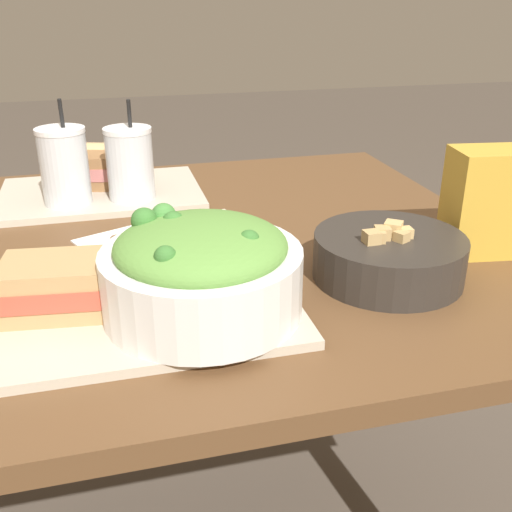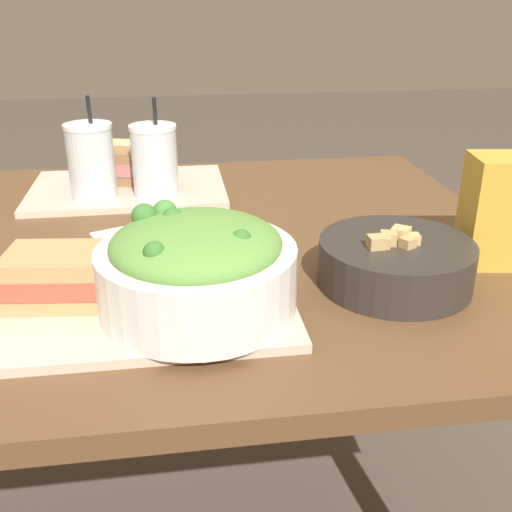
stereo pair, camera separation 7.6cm
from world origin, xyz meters
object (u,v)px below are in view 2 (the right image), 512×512
(baguette_far, at_px, (129,157))
(drink_cup_red, at_px, (155,162))
(salad_bowl, at_px, (197,266))
(chip_bag, at_px, (512,211))
(sandwich_near, at_px, (58,276))
(soup_bowl, at_px, (395,261))
(napkin_folded, at_px, (154,235))
(baguette_near, at_px, (179,244))
(drink_cup_dark, at_px, (92,163))
(sandwich_far, at_px, (134,165))

(baguette_far, relative_size, drink_cup_red, 0.86)
(salad_bowl, bearing_deg, chip_bag, 12.17)
(salad_bowl, relative_size, sandwich_near, 1.73)
(chip_bag, bearing_deg, soup_bowl, -157.78)
(sandwich_near, bearing_deg, napkin_folded, 70.47)
(baguette_near, distance_m, drink_cup_red, 0.34)
(sandwich_near, bearing_deg, chip_bag, 11.45)
(drink_cup_dark, xyz_separation_m, napkin_folded, (0.11, -0.18, -0.07))
(baguette_near, relative_size, sandwich_far, 1.20)
(drink_cup_red, height_order, chip_bag, drink_cup_red)
(soup_bowl, relative_size, baguette_near, 1.23)
(salad_bowl, bearing_deg, baguette_near, 99.14)
(drink_cup_dark, bearing_deg, drink_cup_red, -0.00)
(baguette_far, xyz_separation_m, drink_cup_red, (0.06, -0.15, 0.03))
(drink_cup_dark, height_order, napkin_folded, drink_cup_dark)
(baguette_near, xyz_separation_m, drink_cup_red, (-0.03, 0.33, 0.03))
(sandwich_near, xyz_separation_m, napkin_folded, (0.11, 0.22, -0.04))
(salad_bowl, height_order, napkin_folded, salad_bowl)
(sandwich_far, distance_m, baguette_far, 0.06)
(salad_bowl, xyz_separation_m, sandwich_far, (-0.10, 0.54, -0.02))
(salad_bowl, xyz_separation_m, napkin_folded, (-0.06, 0.27, -0.07))
(salad_bowl, distance_m, soup_bowl, 0.27)
(salad_bowl, bearing_deg, baguette_far, 100.30)
(soup_bowl, distance_m, drink_cup_dark, 0.59)
(salad_bowl, relative_size, baguette_far, 1.54)
(baguette_far, bearing_deg, sandwich_far, -151.58)
(baguette_near, relative_size, drink_cup_dark, 0.90)
(salad_bowl, height_order, drink_cup_dark, drink_cup_dark)
(sandwich_far, distance_m, chip_bag, 0.71)
(soup_bowl, bearing_deg, napkin_folded, 145.87)
(soup_bowl, distance_m, sandwich_far, 0.61)
(drink_cup_dark, distance_m, chip_bag, 0.71)
(baguette_near, bearing_deg, napkin_folded, -10.07)
(soup_bowl, height_order, sandwich_far, soup_bowl)
(drink_cup_red, relative_size, napkin_folded, 0.86)
(soup_bowl, xyz_separation_m, baguette_far, (-0.38, 0.55, 0.01))
(sandwich_far, relative_size, napkin_folded, 0.66)
(sandwich_near, height_order, napkin_folded, sandwich_near)
(sandwich_near, distance_m, baguette_near, 0.17)
(salad_bowl, height_order, drink_cup_red, drink_cup_red)
(sandwich_far, distance_m, drink_cup_dark, 0.12)
(sandwich_near, height_order, drink_cup_red, drink_cup_red)
(sandwich_near, height_order, drink_cup_dark, drink_cup_dark)
(sandwich_far, height_order, baguette_far, baguette_far)
(sandwich_near, bearing_deg, soup_bowl, 7.36)
(soup_bowl, xyz_separation_m, sandwich_near, (-0.43, -0.01, 0.01))
(baguette_near, xyz_separation_m, sandwich_far, (-0.08, 0.43, -0.00))
(sandwich_near, bearing_deg, baguette_near, 32.51)
(baguette_near, height_order, napkin_folded, baguette_near)
(soup_bowl, relative_size, sandwich_far, 1.49)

